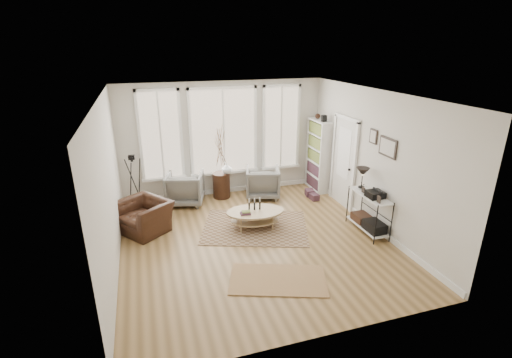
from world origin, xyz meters
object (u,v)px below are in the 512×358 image
object	(u,v)px
bookcase	(318,155)
armchair_left	(185,188)
armchair_right	(263,182)
side_table	(221,165)
coffee_table	(255,214)
accent_chair	(144,216)
low_shelf	(369,209)

from	to	relation	value
bookcase	armchair_left	xyz separation A→B (m)	(-3.53, 0.09, -0.55)
armchair_left	armchair_right	bearing A→B (deg)	-168.12
armchair_right	side_table	bearing A→B (deg)	1.41
armchair_left	armchair_right	size ratio (longest dim) A/B	1.02
coffee_table	side_table	distance (m)	1.97
coffee_table	accent_chair	distance (m)	2.34
coffee_table	side_table	world-z (taller)	side_table
coffee_table	armchair_right	bearing A→B (deg)	66.35
coffee_table	armchair_right	world-z (taller)	armchair_right
low_shelf	armchair_left	bearing A→B (deg)	143.11
bookcase	coffee_table	bearing A→B (deg)	-143.92
armchair_left	armchair_right	xyz separation A→B (m)	(1.96, -0.15, -0.01)
bookcase	coffee_table	xyz separation A→B (m)	(-2.27, -1.65, -0.65)
low_shelf	accent_chair	size ratio (longest dim) A/B	1.28
armchair_left	side_table	size ratio (longest dim) A/B	0.48
armchair_right	accent_chair	size ratio (longest dim) A/B	0.84
coffee_table	armchair_left	distance (m)	2.15
bookcase	accent_chair	xyz separation A→B (m)	(-4.55, -1.10, -0.62)
bookcase	armchair_right	world-z (taller)	bookcase
low_shelf	armchair_right	world-z (taller)	low_shelf
bookcase	coffee_table	world-z (taller)	bookcase
armchair_left	side_table	xyz separation A→B (m)	(0.93, 0.12, 0.48)
low_shelf	accent_chair	distance (m)	4.71
coffee_table	accent_chair	world-z (taller)	accent_chair
low_shelf	armchair_left	size ratio (longest dim) A/B	1.48
armchair_left	accent_chair	world-z (taller)	armchair_left
armchair_right	side_table	xyz separation A→B (m)	(-1.02, 0.26, 0.49)
low_shelf	accent_chair	world-z (taller)	low_shelf
accent_chair	side_table	bearing A→B (deg)	85.80
armchair_right	low_shelf	bearing A→B (deg)	137.49
accent_chair	armchair_right	bearing A→B (deg)	71.32
coffee_table	accent_chair	bearing A→B (deg)	166.24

